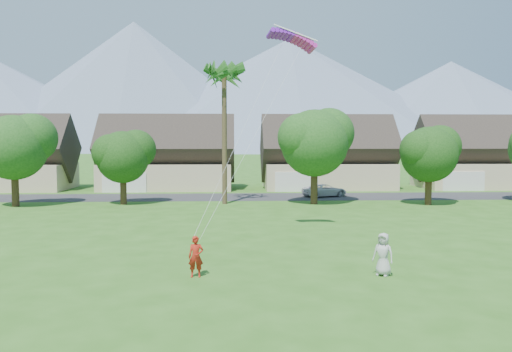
{
  "coord_description": "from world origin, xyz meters",
  "views": [
    {
      "loc": [
        -1.15,
        -16.1,
        5.63
      ],
      "look_at": [
        0.0,
        10.0,
        3.8
      ],
      "focal_mm": 35.0,
      "sensor_mm": 36.0,
      "label": 1
    }
  ],
  "objects": [
    {
      "name": "mountain_ridge",
      "position": [
        10.4,
        260.0,
        29.07
      ],
      "size": [
        540.0,
        240.0,
        70.0
      ],
      "color": "slate",
      "rests_on": "ground"
    },
    {
      "name": "watcher",
      "position": [
        5.08,
        4.22,
        0.9
      ],
      "size": [
        1.05,
        0.99,
        1.8
      ],
      "primitive_type": "imported",
      "rotation": [
        0.0,
        0.0,
        -0.66
      ],
      "color": "#B2B2AE",
      "rests_on": "ground"
    },
    {
      "name": "ground",
      "position": [
        0.0,
        0.0,
        0.0
      ],
      "size": [
        500.0,
        500.0,
        0.0
      ],
      "primitive_type": "plane",
      "color": "#2D6019",
      "rests_on": "ground"
    },
    {
      "name": "tree_row",
      "position": [
        -1.14,
        27.92,
        4.89
      ],
      "size": [
        62.27,
        6.67,
        8.45
      ],
      "color": "#47301C",
      "rests_on": "ground"
    },
    {
      "name": "kite_flyer",
      "position": [
        -2.74,
        4.34,
        0.86
      ],
      "size": [
        0.63,
        0.42,
        1.71
      ],
      "primitive_type": "imported",
      "rotation": [
        0.0,
        0.0,
        0.02
      ],
      "color": "#A72013",
      "rests_on": "ground"
    },
    {
      "name": "fan_palm",
      "position": [
        -2.0,
        28.5,
        11.8
      ],
      "size": [
        3.0,
        3.0,
        13.8
      ],
      "color": "#4C3D26",
      "rests_on": "ground"
    },
    {
      "name": "street",
      "position": [
        0.0,
        34.0,
        0.01
      ],
      "size": [
        90.0,
        7.0,
        0.01
      ],
      "primitive_type": "cube",
      "color": "#2D2D30",
      "rests_on": "ground"
    },
    {
      "name": "parafoil_kite",
      "position": [
        2.21,
        12.71,
        11.55
      ],
      "size": [
        2.91,
        1.19,
        0.5
      ],
      "rotation": [
        0.0,
        0.0,
        0.15
      ],
      "color": "purple",
      "rests_on": "ground"
    },
    {
      "name": "parked_car",
      "position": [
        8.08,
        34.0,
        0.64
      ],
      "size": [
        5.03,
        3.59,
        1.27
      ],
      "primitive_type": "imported",
      "rotation": [
        0.0,
        0.0,
        1.93
      ],
      "color": "silver",
      "rests_on": "ground"
    },
    {
      "name": "houses_row",
      "position": [
        0.49,
        42.99,
        3.44
      ],
      "size": [
        72.75,
        8.19,
        8.86
      ],
      "color": "beige",
      "rests_on": "ground"
    }
  ]
}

